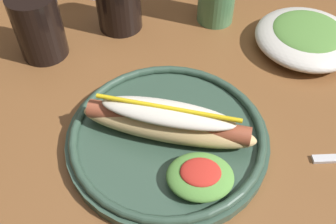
{
  "coord_description": "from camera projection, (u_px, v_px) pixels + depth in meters",
  "views": [
    {
      "loc": [
        -0.02,
        -0.41,
        1.18
      ],
      "look_at": [
        -0.03,
        -0.05,
        0.77
      ],
      "focal_mm": 41.15,
      "sensor_mm": 36.0,
      "label": 1
    }
  ],
  "objects": [
    {
      "name": "dining_table",
      "position": [
        187.0,
        143.0,
        0.67
      ],
      "size": [
        1.12,
        0.95,
        0.74
      ],
      "color": "brown",
      "rests_on": "ground_plane"
    },
    {
      "name": "hot_dog_plate",
      "position": [
        169.0,
        135.0,
        0.53
      ],
      "size": [
        0.28,
        0.28,
        0.08
      ],
      "color": "#334C3D",
      "rests_on": "dining_table"
    },
    {
      "name": "soda_cup",
      "position": [
        38.0,
        26.0,
        0.64
      ],
      "size": [
        0.08,
        0.08,
        0.11
      ],
      "primitive_type": "cylinder",
      "color": "black",
      "rests_on": "dining_table"
    },
    {
      "name": "side_bowl",
      "position": [
        307.0,
        37.0,
        0.67
      ],
      "size": [
        0.18,
        0.18,
        0.05
      ],
      "color": "silver",
      "rests_on": "dining_table"
    }
  ]
}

